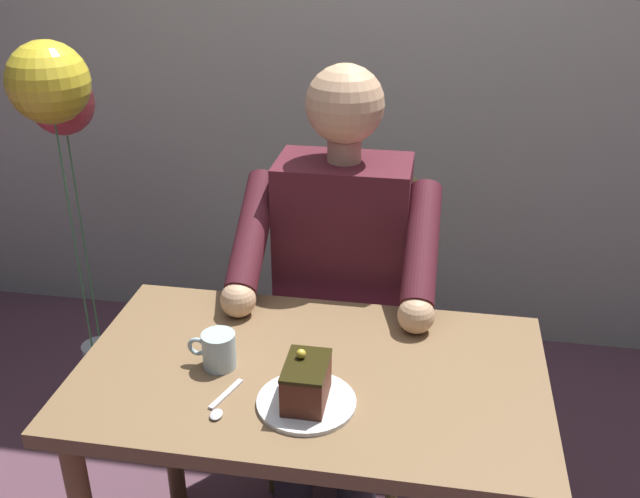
{
  "coord_description": "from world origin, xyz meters",
  "views": [
    {
      "loc": [
        -0.24,
        1.3,
        1.66
      ],
      "look_at": [
        -0.0,
        -0.1,
        0.97
      ],
      "focal_mm": 40.48,
      "sensor_mm": 36.0,
      "label": 1
    }
  ],
  "objects_px": {
    "chair": "(346,313)",
    "coffee_cup": "(218,349)",
    "cake_slice": "(306,382)",
    "dessert_spoon": "(221,405)",
    "balloon_display": "(61,131)",
    "dining_table": "(311,405)",
    "seated_person": "(338,293)"
  },
  "relations": [
    {
      "from": "chair",
      "to": "dessert_spoon",
      "type": "relative_size",
      "value": 6.45
    },
    {
      "from": "dining_table",
      "to": "balloon_display",
      "type": "relative_size",
      "value": 0.8
    },
    {
      "from": "seated_person",
      "to": "cake_slice",
      "type": "distance_m",
      "value": 0.55
    },
    {
      "from": "dessert_spoon",
      "to": "balloon_display",
      "type": "distance_m",
      "value": 1.17
    },
    {
      "from": "chair",
      "to": "balloon_display",
      "type": "distance_m",
      "value": 1.04
    },
    {
      "from": "chair",
      "to": "coffee_cup",
      "type": "relative_size",
      "value": 8.31
    },
    {
      "from": "seated_person",
      "to": "balloon_display",
      "type": "height_order",
      "value": "balloon_display"
    },
    {
      "from": "seated_person",
      "to": "dessert_spoon",
      "type": "relative_size",
      "value": 9.08
    },
    {
      "from": "dining_table",
      "to": "chair",
      "type": "height_order",
      "value": "chair"
    },
    {
      "from": "seated_person",
      "to": "dessert_spoon",
      "type": "xyz_separation_m",
      "value": [
        0.16,
        0.58,
        0.05
      ]
    },
    {
      "from": "seated_person",
      "to": "coffee_cup",
      "type": "relative_size",
      "value": 11.7
    },
    {
      "from": "seated_person",
      "to": "cake_slice",
      "type": "xyz_separation_m",
      "value": [
        -0.01,
        0.55,
        0.1
      ]
    },
    {
      "from": "chair",
      "to": "coffee_cup",
      "type": "height_order",
      "value": "chair"
    },
    {
      "from": "cake_slice",
      "to": "coffee_cup",
      "type": "bearing_deg",
      "value": -24.67
    },
    {
      "from": "chair",
      "to": "balloon_display",
      "type": "xyz_separation_m",
      "value": [
        0.91,
        -0.09,
        0.5
      ]
    },
    {
      "from": "dessert_spoon",
      "to": "seated_person",
      "type": "bearing_deg",
      "value": -105.2
    },
    {
      "from": "coffee_cup",
      "to": "balloon_display",
      "type": "height_order",
      "value": "balloon_display"
    },
    {
      "from": "cake_slice",
      "to": "coffee_cup",
      "type": "distance_m",
      "value": 0.24
    },
    {
      "from": "coffee_cup",
      "to": "dessert_spoon",
      "type": "bearing_deg",
      "value": 108.17
    },
    {
      "from": "seated_person",
      "to": "cake_slice",
      "type": "bearing_deg",
      "value": 91.42
    },
    {
      "from": "coffee_cup",
      "to": "dessert_spoon",
      "type": "distance_m",
      "value": 0.15
    },
    {
      "from": "seated_person",
      "to": "dessert_spoon",
      "type": "height_order",
      "value": "seated_person"
    },
    {
      "from": "cake_slice",
      "to": "balloon_display",
      "type": "distance_m",
      "value": 1.25
    },
    {
      "from": "coffee_cup",
      "to": "cake_slice",
      "type": "bearing_deg",
      "value": 155.33
    },
    {
      "from": "dining_table",
      "to": "cake_slice",
      "type": "relative_size",
      "value": 8.05
    },
    {
      "from": "balloon_display",
      "to": "dining_table",
      "type": "bearing_deg",
      "value": 142.88
    },
    {
      "from": "dining_table",
      "to": "cake_slice",
      "type": "xyz_separation_m",
      "value": [
        -0.01,
        0.12,
        0.16
      ]
    },
    {
      "from": "seated_person",
      "to": "dessert_spoon",
      "type": "distance_m",
      "value": 0.61
    },
    {
      "from": "dining_table",
      "to": "coffee_cup",
      "type": "relative_size",
      "value": 9.42
    },
    {
      "from": "dining_table",
      "to": "cake_slice",
      "type": "distance_m",
      "value": 0.2
    },
    {
      "from": "dining_table",
      "to": "balloon_display",
      "type": "xyz_separation_m",
      "value": [
        0.91,
        -0.69,
        0.4
      ]
    },
    {
      "from": "cake_slice",
      "to": "seated_person",
      "type": "bearing_deg",
      "value": -88.58
    }
  ]
}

